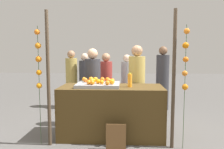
# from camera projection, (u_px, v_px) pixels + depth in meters

# --- Properties ---
(ground_plane) EXTENTS (24.00, 24.00, 0.00)m
(ground_plane) POSITION_uv_depth(u_px,v_px,m) (112.00, 136.00, 4.14)
(ground_plane) COLOR #565451
(stall_counter) EXTENTS (1.85, 0.81, 0.92)m
(stall_counter) POSITION_uv_depth(u_px,v_px,m) (112.00, 111.00, 4.09)
(stall_counter) COLOR #4C3819
(stall_counter) RESTS_ON ground_plane
(orange_tray) EXTENTS (0.76, 0.62, 0.06)m
(orange_tray) POSITION_uv_depth(u_px,v_px,m) (98.00, 85.00, 4.03)
(orange_tray) COLOR #9EA0A5
(orange_tray) RESTS_ON stall_counter
(orange_0) EXTENTS (0.09, 0.09, 0.09)m
(orange_0) POSITION_uv_depth(u_px,v_px,m) (102.00, 79.00, 4.20)
(orange_0) COLOR orange
(orange_0) RESTS_ON orange_tray
(orange_1) EXTENTS (0.09, 0.09, 0.09)m
(orange_1) POSITION_uv_depth(u_px,v_px,m) (112.00, 82.00, 3.89)
(orange_1) COLOR orange
(orange_1) RESTS_ON orange_tray
(orange_2) EXTENTS (0.08, 0.08, 0.08)m
(orange_2) POSITION_uv_depth(u_px,v_px,m) (107.00, 79.00, 4.24)
(orange_2) COLOR orange
(orange_2) RESTS_ON orange_tray
(orange_3) EXTENTS (0.08, 0.08, 0.08)m
(orange_3) POSITION_uv_depth(u_px,v_px,m) (89.00, 82.00, 3.86)
(orange_3) COLOR orange
(orange_3) RESTS_ON orange_tray
(orange_4) EXTENTS (0.09, 0.09, 0.09)m
(orange_4) POSITION_uv_depth(u_px,v_px,m) (92.00, 81.00, 3.93)
(orange_4) COLOR orange
(orange_4) RESTS_ON orange_tray
(orange_5) EXTENTS (0.08, 0.08, 0.08)m
(orange_5) POSITION_uv_depth(u_px,v_px,m) (112.00, 81.00, 4.06)
(orange_5) COLOR orange
(orange_5) RESTS_ON orange_tray
(orange_6) EXTENTS (0.09, 0.09, 0.09)m
(orange_6) POSITION_uv_depth(u_px,v_px,m) (95.00, 79.00, 4.23)
(orange_6) COLOR orange
(orange_6) RESTS_ON orange_tray
(orange_7) EXTENTS (0.08, 0.08, 0.08)m
(orange_7) POSITION_uv_depth(u_px,v_px,m) (98.00, 81.00, 3.96)
(orange_7) COLOR orange
(orange_7) RESTS_ON orange_tray
(orange_8) EXTENTS (0.07, 0.07, 0.07)m
(orange_8) POSITION_uv_depth(u_px,v_px,m) (102.00, 82.00, 3.89)
(orange_8) COLOR orange
(orange_8) RESTS_ON orange_tray
(orange_9) EXTENTS (0.09, 0.09, 0.09)m
(orange_9) POSITION_uv_depth(u_px,v_px,m) (91.00, 79.00, 4.24)
(orange_9) COLOR orange
(orange_9) RESTS_ON orange_tray
(orange_10) EXTENTS (0.07, 0.07, 0.07)m
(orange_10) POSITION_uv_depth(u_px,v_px,m) (92.00, 83.00, 3.83)
(orange_10) COLOR orange
(orange_10) RESTS_ON orange_tray
(orange_11) EXTENTS (0.08, 0.08, 0.08)m
(orange_11) POSITION_uv_depth(u_px,v_px,m) (85.00, 80.00, 4.15)
(orange_11) COLOR orange
(orange_11) RESTS_ON orange_tray
(orange_12) EXTENTS (0.08, 0.08, 0.08)m
(orange_12) POSITION_uv_depth(u_px,v_px,m) (107.00, 83.00, 3.79)
(orange_12) COLOR orange
(orange_12) RESTS_ON orange_tray
(orange_13) EXTENTS (0.08, 0.08, 0.08)m
(orange_13) POSITION_uv_depth(u_px,v_px,m) (93.00, 81.00, 4.04)
(orange_13) COLOR orange
(orange_13) RESTS_ON orange_tray
(orange_14) EXTENTS (0.08, 0.08, 0.08)m
(orange_14) POSITION_uv_depth(u_px,v_px,m) (84.00, 79.00, 4.29)
(orange_14) COLOR orange
(orange_14) RESTS_ON orange_tray
(orange_15) EXTENTS (0.09, 0.09, 0.09)m
(orange_15) POSITION_uv_depth(u_px,v_px,m) (109.00, 81.00, 4.00)
(orange_15) COLOR orange
(orange_15) RESTS_ON orange_tray
(juice_bottle) EXTENTS (0.08, 0.08, 0.25)m
(juice_bottle) POSITION_uv_depth(u_px,v_px,m) (130.00, 80.00, 3.96)
(juice_bottle) COLOR orange
(juice_bottle) RESTS_ON stall_counter
(chalkboard_sign) EXTENTS (0.32, 0.03, 0.43)m
(chalkboard_sign) POSITION_uv_depth(u_px,v_px,m) (116.00, 137.00, 3.54)
(chalkboard_sign) COLOR brown
(chalkboard_sign) RESTS_ON ground_plane
(vendor_left) EXTENTS (0.32, 0.32, 1.61)m
(vendor_left) POSITION_uv_depth(u_px,v_px,m) (93.00, 90.00, 4.68)
(vendor_left) COLOR #333338
(vendor_left) RESTS_ON ground_plane
(vendor_right) EXTENTS (0.34, 0.34, 1.68)m
(vendor_right) POSITION_uv_depth(u_px,v_px,m) (137.00, 89.00, 4.62)
(vendor_right) COLOR tan
(vendor_right) RESTS_ON ground_plane
(crowd_person_0) EXTENTS (0.30, 0.30, 1.51)m
(crowd_person_0) POSITION_uv_depth(u_px,v_px,m) (85.00, 83.00, 6.09)
(crowd_person_0) COLOR #333338
(crowd_person_0) RESTS_ON ground_plane
(crowd_person_1) EXTENTS (0.32, 0.32, 1.58)m
(crowd_person_1) POSITION_uv_depth(u_px,v_px,m) (72.00, 81.00, 6.23)
(crowd_person_1) COLOR tan
(crowd_person_1) RESTS_ON ground_plane
(crowd_person_2) EXTENTS (0.34, 0.34, 1.69)m
(crowd_person_2) POSITION_uv_depth(u_px,v_px,m) (162.00, 80.00, 6.00)
(crowd_person_2) COLOR #333338
(crowd_person_2) RESTS_ON ground_plane
(crowd_person_3) EXTENTS (0.30, 0.30, 1.51)m
(crowd_person_3) POSITION_uv_depth(u_px,v_px,m) (106.00, 86.00, 5.49)
(crowd_person_3) COLOR maroon
(crowd_person_3) RESTS_ON ground_plane
(crowd_person_4) EXTENTS (0.29, 0.29, 1.47)m
(crowd_person_4) POSITION_uv_depth(u_px,v_px,m) (127.00, 84.00, 6.02)
(crowd_person_4) COLOR #99999E
(crowd_person_4) RESTS_ON ground_plane
(canopy_post_left) EXTENTS (0.06, 0.06, 2.20)m
(canopy_post_left) POSITION_uv_depth(u_px,v_px,m) (48.00, 79.00, 3.64)
(canopy_post_left) COLOR #473828
(canopy_post_left) RESTS_ON ground_plane
(canopy_post_right) EXTENTS (0.06, 0.06, 2.20)m
(canopy_post_right) POSITION_uv_depth(u_px,v_px,m) (174.00, 80.00, 3.53)
(canopy_post_right) COLOR #473828
(canopy_post_right) RESTS_ON ground_plane
(garland_strand_left) EXTENTS (0.10, 0.10, 1.96)m
(garland_strand_left) POSITION_uv_depth(u_px,v_px,m) (38.00, 59.00, 3.61)
(garland_strand_left) COLOR #2D4C23
(garland_strand_left) RESTS_ON ground_plane
(garland_strand_right) EXTENTS (0.11, 0.10, 1.96)m
(garland_strand_right) POSITION_uv_depth(u_px,v_px,m) (186.00, 60.00, 3.46)
(garland_strand_right) COLOR #2D4C23
(garland_strand_right) RESTS_ON ground_plane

